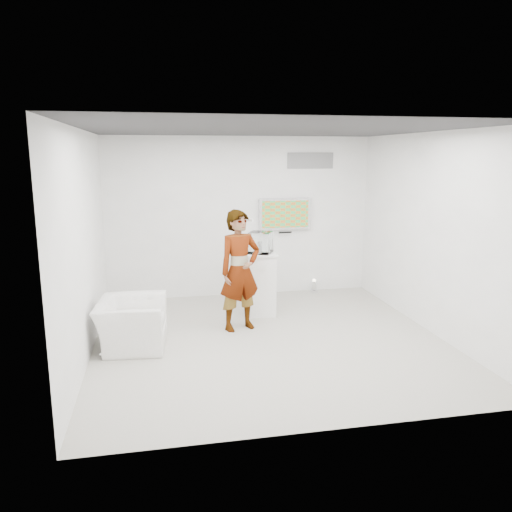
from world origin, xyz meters
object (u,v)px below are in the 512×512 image
tv (285,214)px  floor_uplight (314,286)px  person (240,271)px  pedestal (261,284)px  armchair (132,324)px

tv → floor_uplight: 1.54m
tv → person: bearing=-122.2°
person → pedestal: size_ratio=1.75×
tv → armchair: 3.83m
person → floor_uplight: person is taller
tv → person: person is taller
tv → person: 2.31m
tv → armchair: size_ratio=0.96×
tv → pedestal: size_ratio=0.94×
person → armchair: (-1.61, -0.43, -0.59)m
floor_uplight → tv: bearing=169.7°
tv → pedestal: tv is taller
pedestal → person: bearing=-125.4°
person → pedestal: (0.46, 0.65, -0.40)m
armchair → floor_uplight: bearing=-51.8°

